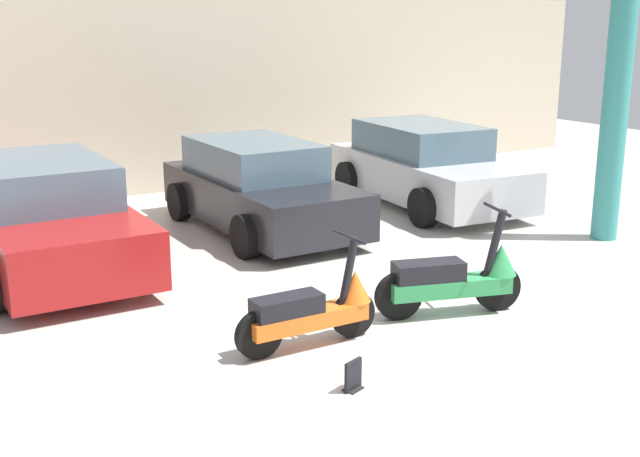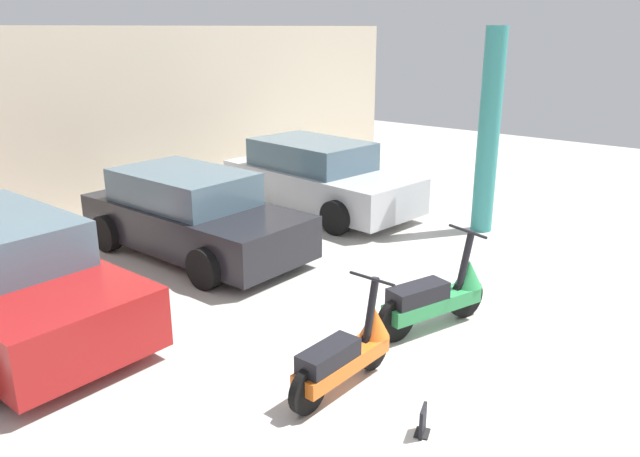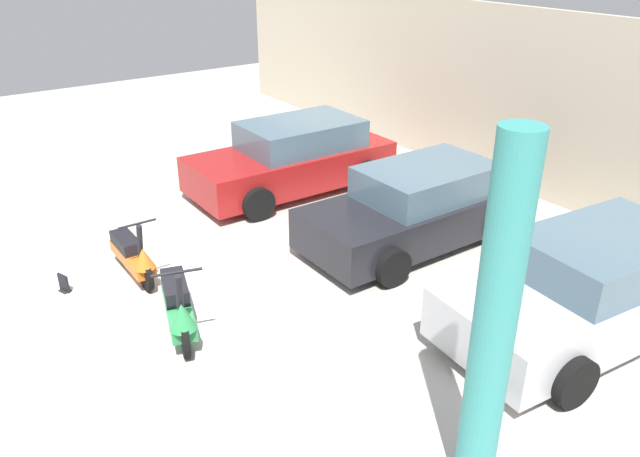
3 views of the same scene
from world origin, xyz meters
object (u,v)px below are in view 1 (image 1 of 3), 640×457
at_px(scooter_front_left, 314,309).
at_px(scooter_front_right, 456,278).
at_px(car_rear_center, 259,188).
at_px(placard_near_left_scooter, 353,377).
at_px(car_rear_right, 425,167).
at_px(car_rear_left, 48,218).
at_px(support_column_side, 614,117).

height_order(scooter_front_left, scooter_front_right, scooter_front_right).
height_order(scooter_front_left, car_rear_center, car_rear_center).
bearing_deg(scooter_front_left, scooter_front_right, -0.88).
xyz_separation_m(scooter_front_right, placard_near_left_scooter, (-1.86, -0.91, -0.28)).
bearing_deg(scooter_front_right, car_rear_right, 72.15).
distance_m(car_rear_left, support_column_side, 7.42).
distance_m(scooter_front_left, car_rear_center, 4.36).
height_order(car_rear_left, support_column_side, support_column_side).
height_order(car_rear_center, placard_near_left_scooter, car_rear_center).
bearing_deg(scooter_front_right, support_column_side, 34.98).
bearing_deg(car_rear_left, support_column_side, 70.16).
height_order(scooter_front_right, support_column_side, support_column_side).
relative_size(placard_near_left_scooter, support_column_side, 0.08).
distance_m(scooter_front_left, car_rear_left, 4.03).
relative_size(scooter_front_right, placard_near_left_scooter, 5.90).
relative_size(car_rear_center, support_column_side, 1.12).
bearing_deg(placard_near_left_scooter, car_rear_center, 71.03).
bearing_deg(scooter_front_left, placard_near_left_scooter, -100.75).
bearing_deg(support_column_side, scooter_front_left, -168.04).
height_order(scooter_front_left, car_rear_right, car_rear_right).
relative_size(scooter_front_left, placard_near_left_scooter, 5.59).
xyz_separation_m(scooter_front_left, car_rear_left, (-1.50, 3.73, 0.27)).
bearing_deg(car_rear_right, scooter_front_right, -29.34).
bearing_deg(placard_near_left_scooter, scooter_front_right, 25.96).
bearing_deg(car_rear_center, car_rear_left, -83.02).
bearing_deg(scooter_front_left, car_rear_center, 70.18).
xyz_separation_m(scooter_front_left, placard_near_left_scooter, (-0.20, -0.95, -0.25)).
bearing_deg(car_rear_right, support_column_side, 21.03).
relative_size(scooter_front_left, scooter_front_right, 0.95).
distance_m(car_rear_left, placard_near_left_scooter, 4.89).
bearing_deg(scooter_front_left, car_rear_right, 42.61).
distance_m(scooter_front_left, scooter_front_right, 1.67).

